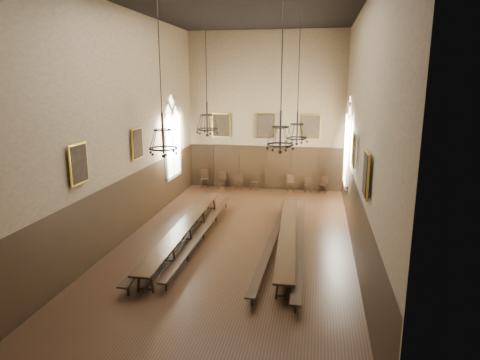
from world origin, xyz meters
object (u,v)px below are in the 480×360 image
(chair_6, at_px, (308,188))
(chandelier_front_left, at_px, (163,139))
(bench_left_inner, at_px, (204,232))
(chandelier_front_right, at_px, (280,134))
(bench_left_outer, at_px, (177,230))
(chair_3, at_px, (255,185))
(table_right, at_px, (288,239))
(bench_right_inner, at_px, (273,240))
(chair_0, at_px, (205,182))
(chair_5, at_px, (290,186))
(chair_1, at_px, (222,183))
(bench_right_outer, at_px, (299,240))
(chandelier_back_left, at_px, (207,122))
(chair_7, at_px, (323,188))
(chandelier_back_right, at_px, (297,130))
(chair_2, at_px, (238,185))
(table_left, at_px, (185,233))

(chair_6, xyz_separation_m, chandelier_front_left, (-4.44, -11.13, 4.18))
(bench_left_inner, bearing_deg, chandelier_front_right, -40.78)
(bench_left_outer, xyz_separation_m, chair_3, (1.97, 8.38, -0.03))
(chair_3, bearing_deg, table_right, -62.70)
(chair_3, bearing_deg, bench_right_inner, -66.28)
(chair_0, relative_size, chair_5, 1.10)
(chair_0, relative_size, chair_1, 1.08)
(bench_right_outer, xyz_separation_m, chair_5, (-0.93, 8.57, -0.02))
(chandelier_back_left, relative_size, chandelier_front_left, 0.98)
(chair_1, bearing_deg, bench_left_outer, -93.36)
(chair_0, bearing_deg, chair_7, -15.07)
(bench_left_outer, xyz_separation_m, chair_1, (0.02, 8.40, -0.02))
(bench_right_outer, xyz_separation_m, chandelier_back_right, (-0.35, 2.63, 3.90))
(chair_1, distance_m, chandelier_front_left, 11.97)
(bench_right_outer, bearing_deg, bench_left_outer, 178.15)
(chair_5, bearing_deg, bench_right_outer, -96.85)
(chair_6, distance_m, chandelier_back_right, 7.07)
(bench_right_inner, distance_m, chair_2, 9.13)
(chair_1, relative_size, chair_6, 1.11)
(bench_right_outer, relative_size, chandelier_front_right, 2.19)
(table_right, distance_m, chair_2, 9.25)
(chair_0, bearing_deg, table_right, -71.79)
(table_right, xyz_separation_m, bench_right_outer, (0.44, 0.09, -0.05))
(table_left, xyz_separation_m, bench_left_inner, (0.63, 0.41, -0.09))
(chair_3, height_order, chandelier_back_left, chandelier_back_left)
(chandelier_front_right, bearing_deg, chair_1, 111.38)
(chandelier_front_left, bearing_deg, bench_left_outer, 102.79)
(chair_1, height_order, chandelier_back_right, chandelier_back_right)
(table_right, relative_size, chandelier_back_left, 1.83)
(table_right, distance_m, chandelier_front_right, 5.01)
(bench_right_outer, relative_size, chair_6, 12.11)
(chair_1, height_order, chandelier_front_right, chandelier_front_right)
(chair_6, bearing_deg, chandelier_back_right, -103.35)
(chair_1, xyz_separation_m, chandelier_front_left, (0.62, -11.22, 4.15))
(chair_3, xyz_separation_m, chair_6, (3.11, -0.07, -0.02))
(table_left, xyz_separation_m, chandelier_back_left, (0.35, 2.32, 4.16))
(table_left, distance_m, chandelier_back_right, 6.32)
(bench_right_inner, relative_size, chandelier_front_left, 1.94)
(chair_3, bearing_deg, chair_0, -169.92)
(bench_right_inner, xyz_separation_m, chandelier_front_left, (-3.35, -2.48, 4.16))
(chair_5, relative_size, chandelier_back_right, 0.18)
(table_left, bearing_deg, chair_7, 58.16)
(table_left, xyz_separation_m, chair_6, (4.58, 8.69, -0.11))
(chandelier_back_left, relative_size, chandelier_back_right, 0.93)
(chair_5, xyz_separation_m, chandelier_back_right, (0.58, -5.94, 3.92))
(chandelier_front_left, bearing_deg, chandelier_back_left, 87.43)
(chair_5, distance_m, chandelier_back_right, 7.14)
(table_right, relative_size, chair_0, 8.71)
(bench_right_outer, relative_size, chandelier_back_left, 2.13)
(chair_1, bearing_deg, chandelier_back_right, -55.31)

